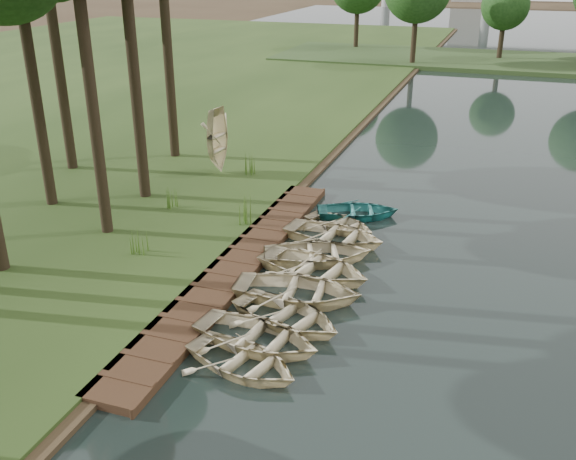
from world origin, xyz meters
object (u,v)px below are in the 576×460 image
(rowboat_1, at_px, (257,334))
(rowboat_2, at_px, (287,313))
(rowboat_0, at_px, (242,358))
(stored_rowboat, at_px, (220,166))
(boardwalk, at_px, (238,265))

(rowboat_1, xyz_separation_m, rowboat_2, (0.41, 1.33, -0.02))
(rowboat_0, relative_size, rowboat_2, 0.93)
(rowboat_2, relative_size, stored_rowboat, 1.12)
(rowboat_0, bearing_deg, rowboat_1, 19.07)
(rowboat_0, height_order, stored_rowboat, stored_rowboat)
(rowboat_1, bearing_deg, boardwalk, 37.93)
(rowboat_1, bearing_deg, stored_rowboat, 37.28)
(rowboat_0, bearing_deg, stored_rowboat, 43.27)
(rowboat_2, bearing_deg, rowboat_0, -169.35)
(rowboat_2, distance_m, stored_rowboat, 13.83)
(boardwalk, xyz_separation_m, rowboat_1, (2.38, -4.24, 0.28))
(boardwalk, relative_size, rowboat_2, 4.56)
(rowboat_0, distance_m, rowboat_2, 2.49)
(rowboat_0, relative_size, rowboat_1, 0.89)
(rowboat_2, xyz_separation_m, stored_rowboat, (-7.47, 11.63, 0.21))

